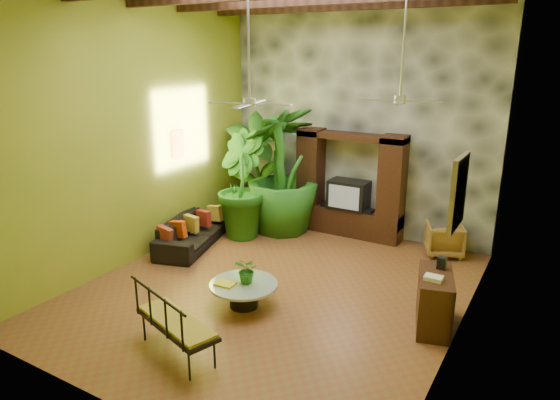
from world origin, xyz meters
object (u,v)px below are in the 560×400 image
Objects in this scene: tall_plant_b at (240,185)px; entertainment_center at (349,192)px; tall_plant_a at (256,169)px; iron_bench at (172,320)px; ceiling_fan_back at (401,87)px; coffee_table at (244,291)px; wicker_armchair at (444,239)px; tall_plant_c at (282,171)px; side_console at (434,301)px; ceiling_fan_front at (249,89)px; sofa at (192,232)px.

entertainment_center is at bearing 32.26° from tall_plant_b.
iron_bench is at bearing -68.35° from tall_plant_a.
tall_plant_a is (-3.79, 1.58, -2.10)m from ceiling_fan_back.
tall_plant_b is 4.71m from iron_bench.
tall_plant_b reaches higher than coffee_table.
ceiling_fan_back is 4.10m from coffee_table.
wicker_armchair reaches higher than coffee_table.
iron_bench is (-1.73, -3.61, -2.86)m from ceiling_fan_back.
coffee_table is at bearing -130.72° from ceiling_fan_back.
tall_plant_b is 0.99m from tall_plant_c.
tall_plant_a is at bearing 120.20° from coffee_table.
coffee_table is 2.92m from side_console.
entertainment_center is 4.30m from ceiling_fan_front.
sofa is (-2.51, -2.35, -0.66)m from entertainment_center.
ceiling_fan_front is 3.49m from iron_bench.
tall_plant_c reaches higher than coffee_table.
iron_bench is at bearing -76.10° from tall_plant_c.
sofa is 5.20m from side_console.
tall_plant_a is at bearing 122.02° from ceiling_fan_front.
entertainment_center is at bearing 88.37° from coffee_table.
ceiling_fan_front is 4.16m from side_console.
entertainment_center is at bearing 86.76° from ceiling_fan_front.
wicker_armchair is 0.27× the size of tall_plant_a.
entertainment_center is 2.24m from tall_plant_a.
iron_bench is (-0.02, -1.62, 0.29)m from coffee_table.
entertainment_center is 3.50m from ceiling_fan_back.
ceiling_fan_front is 3.17m from coffee_table.
wicker_armchair is at bearing 85.42° from iron_bench.
side_console reaches higher than sofa.
entertainment_center reaches higher than sofa.
ceiling_fan_front is at bearing 110.07° from iron_bench.
tall_plant_b is at bearing -40.52° from sofa.
tall_plant_c is (-1.16, 2.95, -1.99)m from ceiling_fan_front.
ceiling_fan_front is 3.74m from tall_plant_c.
tall_plant_a is (-4.32, -0.24, 0.97)m from wicker_armchair.
wicker_armchair is 0.25× the size of tall_plant_c.
ceiling_fan_front is 5.16m from wicker_armchair.
side_console is at bearing -28.56° from tall_plant_a.
tall_plant_b is (-3.63, 0.66, -2.25)m from ceiling_fan_back.
sofa is 0.81× the size of tall_plant_a.
ceiling_fan_back is at bearing 41.63° from ceiling_fan_front.
sofa is 2.96× the size of wicker_armchair.
tall_plant_c reaches higher than sofa.
ceiling_fan_back reaches higher than tall_plant_b.
side_console is (2.78, 2.55, -0.13)m from iron_bench.
sofa is 5.15m from wicker_armchair.
ceiling_fan_front is 0.80× the size of tall_plant_b.
ceiling_fan_back reaches higher than side_console.
iron_bench is at bearing -91.35° from entertainment_center.
sofa is 1.93× the size of coffee_table.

